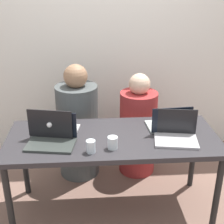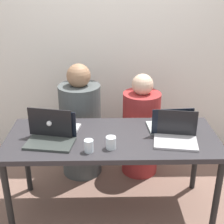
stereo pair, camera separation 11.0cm
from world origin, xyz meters
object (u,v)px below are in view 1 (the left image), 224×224
Objects in this scene: laptop_front_right at (176,134)px; laptop_back_left at (54,128)px; person_on_right at (138,130)px; water_glass_center at (113,143)px; laptop_back_right at (169,124)px; water_glass_left at (91,147)px; person_on_left at (78,128)px; laptop_front_left at (52,138)px.

laptop_front_right is 0.91× the size of laptop_back_left.
water_glass_center is at bearing 54.75° from person_on_right.
laptop_back_left is at bearing -2.41° from laptop_back_right.
person_on_right reaches higher than water_glass_left.
laptop_front_right is at bearing 12.45° from water_glass_left.
laptop_front_right reaches higher than water_glass_left.
laptop_front_right is 0.95m from laptop_back_left.
water_glass_center is (-0.48, -0.28, -0.01)m from laptop_back_right.
person_on_left is 0.59m from person_on_right.
laptop_back_left reaches higher than laptop_back_right.
laptop_back_right is (0.93, 0.17, 0.00)m from laptop_front_left.
laptop_front_right is 0.18m from laptop_back_right.
person_on_left reaches higher than laptop_back_right.
laptop_back_left is 4.21× the size of water_glass_center.
laptop_back_left is 0.41m from water_glass_left.
water_glass_left is (-0.47, -0.83, 0.30)m from person_on_right.
water_glass_center is (-0.31, -0.78, 0.30)m from person_on_right.
laptop_front_right and laptop_back_right have the same top height.
laptop_back_right is 0.55m from water_glass_center.
person_on_right is at bearing 60.50° from water_glass_left.
person_on_left reaches higher than laptop_back_left.
laptop_back_right is at bearing 94.85° from person_on_right.
person_on_left reaches higher than laptop_front_left.
water_glass_left is at bearing -158.27° from laptop_front_right.
person_on_left is 0.87m from water_glass_center.
laptop_front_left is 0.46m from water_glass_center.
person_on_left is 12.40× the size of water_glass_center.
water_glass_center is (0.45, -0.25, -0.01)m from laptop_back_left.
laptop_front_left is (-0.94, 0.01, -0.00)m from laptop_front_right.
person_on_right reaches higher than laptop_back_right.
laptop_back_right is (0.17, -0.51, 0.31)m from person_on_right.
person_on_right is 0.98m from laptop_back_left.
person_on_left is 3.23× the size of laptop_front_right.
laptop_front_right is at bearing 90.10° from laptop_back_right.
laptop_back_left is (-0.92, -0.03, 0.00)m from laptop_back_right.
person_on_right is 2.69× the size of laptop_back_left.
water_glass_center is at bearing -159.21° from laptop_front_right.
laptop_front_right is at bearing 8.69° from laptop_front_left.
laptop_back_left reaches higher than water_glass_left.
laptop_front_right is at bearing 91.29° from person_on_right.
laptop_front_left is 0.99× the size of laptop_back_left.
person_on_left is at bearing -13.69° from person_on_right.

